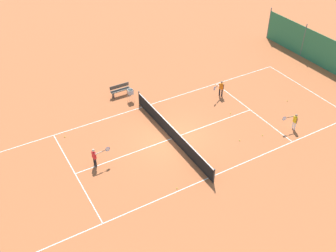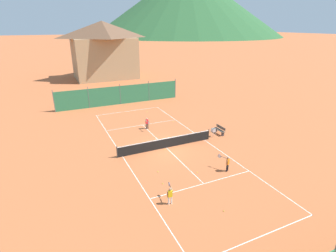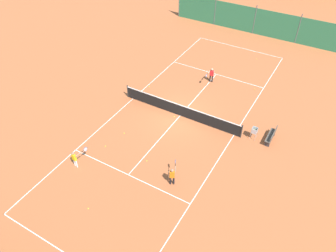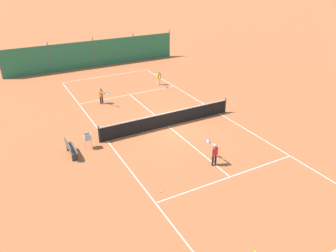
{
  "view_description": "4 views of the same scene",
  "coord_description": "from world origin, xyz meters",
  "px_view_note": "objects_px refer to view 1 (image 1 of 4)",
  "views": [
    {
      "loc": [
        -16.7,
        9.94,
        15.65
      ],
      "look_at": [
        -0.42,
        0.52,
        1.47
      ],
      "focal_mm": 42.0,
      "sensor_mm": 36.0,
      "label": 1
    },
    {
      "loc": [
        -8.96,
        -19.66,
        10.56
      ],
      "look_at": [
        1.02,
        1.81,
        1.33
      ],
      "focal_mm": 28.0,
      "sensor_mm": 36.0,
      "label": 2
    },
    {
      "loc": [
        8.37,
        -16.18,
        14.8
      ],
      "look_at": [
        0.18,
        -2.06,
        0.63
      ],
      "focal_mm": 35.0,
      "sensor_mm": 36.0,
      "label": 3
    },
    {
      "loc": [
        9.01,
        16.6,
        9.41
      ],
      "look_at": [
        1.06,
        1.95,
        1.1
      ],
      "focal_mm": 35.0,
      "sensor_mm": 36.0,
      "label": 4
    }
  ],
  "objects_px": {
    "player_near_service": "(95,156)",
    "tennis_ball_by_net_left": "(240,140)",
    "tennis_ball_by_net_right": "(177,188)",
    "courtside_bench": "(120,90)",
    "ball_hopper": "(130,93)",
    "tennis_ball_alley_right": "(65,137)",
    "tennis_ball_mid_court": "(287,101)",
    "tennis_net": "(172,132)",
    "tennis_ball_far_corner": "(231,113)",
    "tennis_ball_near_corner": "(262,135)",
    "player_far_service": "(294,120)",
    "player_near_baseline": "(221,88)",
    "tennis_ball_alley_left": "(179,139)"
  },
  "relations": [
    {
      "from": "player_far_service",
      "to": "player_near_baseline",
      "type": "xyz_separation_m",
      "value": [
        5.64,
        1.73,
        0.03
      ]
    },
    {
      "from": "tennis_ball_far_corner",
      "to": "tennis_ball_by_net_left",
      "type": "relative_size",
      "value": 1.0
    },
    {
      "from": "tennis_ball_alley_left",
      "to": "tennis_ball_near_corner",
      "type": "height_order",
      "value": "same"
    },
    {
      "from": "tennis_ball_alley_right",
      "to": "ball_hopper",
      "type": "distance_m",
      "value": 5.83
    },
    {
      "from": "player_near_service",
      "to": "tennis_ball_near_corner",
      "type": "relative_size",
      "value": 18.89
    },
    {
      "from": "tennis_ball_by_net_left",
      "to": "courtside_bench",
      "type": "distance_m",
      "value": 9.68
    },
    {
      "from": "tennis_ball_near_corner",
      "to": "tennis_ball_alley_right",
      "type": "height_order",
      "value": "same"
    },
    {
      "from": "tennis_net",
      "to": "ball_hopper",
      "type": "height_order",
      "value": "tennis_net"
    },
    {
      "from": "tennis_ball_mid_court",
      "to": "tennis_ball_by_net_right",
      "type": "height_order",
      "value": "same"
    },
    {
      "from": "tennis_ball_alley_left",
      "to": "courtside_bench",
      "type": "bearing_deg",
      "value": 8.72
    },
    {
      "from": "player_near_service",
      "to": "ball_hopper",
      "type": "height_order",
      "value": "player_near_service"
    },
    {
      "from": "player_near_service",
      "to": "ball_hopper",
      "type": "xyz_separation_m",
      "value": [
        5.23,
        -4.77,
        -0.07
      ]
    },
    {
      "from": "tennis_ball_near_corner",
      "to": "tennis_ball_by_net_left",
      "type": "bearing_deg",
      "value": 79.16
    },
    {
      "from": "tennis_ball_far_corner",
      "to": "tennis_ball_by_net_left",
      "type": "distance_m",
      "value": 3.01
    },
    {
      "from": "player_near_baseline",
      "to": "tennis_ball_far_corner",
      "type": "distance_m",
      "value": 2.4
    },
    {
      "from": "tennis_net",
      "to": "tennis_ball_alley_right",
      "type": "height_order",
      "value": "tennis_net"
    },
    {
      "from": "tennis_ball_alley_right",
      "to": "courtside_bench",
      "type": "distance_m",
      "value": 5.91
    },
    {
      "from": "tennis_ball_far_corner",
      "to": "player_near_service",
      "type": "bearing_deg",
      "value": 91.61
    },
    {
      "from": "tennis_ball_far_corner",
      "to": "tennis_ball_mid_court",
      "type": "xyz_separation_m",
      "value": [
        -0.82,
        -4.48,
        0.0
      ]
    },
    {
      "from": "tennis_ball_by_net_left",
      "to": "tennis_ball_near_corner",
      "type": "bearing_deg",
      "value": -100.84
    },
    {
      "from": "player_far_service",
      "to": "tennis_ball_by_net_right",
      "type": "bearing_deg",
      "value": 94.87
    },
    {
      "from": "player_near_service",
      "to": "tennis_ball_alley_left",
      "type": "bearing_deg",
      "value": -93.76
    },
    {
      "from": "tennis_net",
      "to": "tennis_ball_far_corner",
      "type": "xyz_separation_m",
      "value": [
        0.35,
        -4.93,
        -0.47
      ]
    },
    {
      "from": "tennis_ball_by_net_right",
      "to": "courtside_bench",
      "type": "bearing_deg",
      "value": -7.31
    },
    {
      "from": "player_near_baseline",
      "to": "tennis_ball_near_corner",
      "type": "height_order",
      "value": "player_near_baseline"
    },
    {
      "from": "tennis_net",
      "to": "tennis_ball_far_corner",
      "type": "relative_size",
      "value": 139.09
    },
    {
      "from": "tennis_ball_by_net_left",
      "to": "tennis_ball_near_corner",
      "type": "height_order",
      "value": "same"
    },
    {
      "from": "player_near_baseline",
      "to": "ball_hopper",
      "type": "bearing_deg",
      "value": 65.09
    },
    {
      "from": "tennis_ball_mid_court",
      "to": "tennis_ball_by_net_left",
      "type": "xyz_separation_m",
      "value": [
        -1.87,
        5.83,
        0.0
      ]
    },
    {
      "from": "tennis_ball_alley_right",
      "to": "courtside_bench",
      "type": "bearing_deg",
      "value": -61.59
    },
    {
      "from": "tennis_ball_mid_court",
      "to": "courtside_bench",
      "type": "xyz_separation_m",
      "value": [
        6.82,
        10.07,
        0.42
      ]
    },
    {
      "from": "player_far_service",
      "to": "courtside_bench",
      "type": "relative_size",
      "value": 0.79
    },
    {
      "from": "ball_hopper",
      "to": "courtside_bench",
      "type": "xyz_separation_m",
      "value": [
        1.05,
        0.35,
        -0.2
      ]
    },
    {
      "from": "player_far_service",
      "to": "tennis_ball_alley_right",
      "type": "xyz_separation_m",
      "value": [
        6.65,
        13.21,
        -0.66
      ]
    },
    {
      "from": "tennis_ball_near_corner",
      "to": "player_near_baseline",
      "type": "bearing_deg",
      "value": -4.86
    },
    {
      "from": "player_near_service",
      "to": "player_near_baseline",
      "type": "xyz_separation_m",
      "value": [
        2.47,
        -10.72,
        -0.01
      ]
    },
    {
      "from": "player_near_service",
      "to": "tennis_ball_near_corner",
      "type": "height_order",
      "value": "player_near_service"
    },
    {
      "from": "player_far_service",
      "to": "tennis_ball_alley_right",
      "type": "height_order",
      "value": "player_far_service"
    },
    {
      "from": "tennis_ball_by_net_left",
      "to": "player_near_service",
      "type": "bearing_deg",
      "value": 74.45
    },
    {
      "from": "tennis_ball_by_net_left",
      "to": "ball_hopper",
      "type": "bearing_deg",
      "value": 27.03
    },
    {
      "from": "player_far_service",
      "to": "tennis_ball_by_net_left",
      "type": "xyz_separation_m",
      "value": [
        0.76,
        3.78,
        -0.66
      ]
    },
    {
      "from": "tennis_ball_far_corner",
      "to": "tennis_ball_mid_court",
      "type": "distance_m",
      "value": 4.55
    },
    {
      "from": "tennis_ball_alley_left",
      "to": "tennis_ball_alley_right",
      "type": "height_order",
      "value": "same"
    },
    {
      "from": "tennis_ball_mid_court",
      "to": "tennis_ball_alley_right",
      "type": "relative_size",
      "value": 1.0
    },
    {
      "from": "player_near_service",
      "to": "tennis_ball_mid_court",
      "type": "distance_m",
      "value": 14.53
    },
    {
      "from": "tennis_net",
      "to": "courtside_bench",
      "type": "distance_m",
      "value": 6.38
    },
    {
      "from": "tennis_ball_far_corner",
      "to": "tennis_ball_by_net_right",
      "type": "height_order",
      "value": "same"
    },
    {
      "from": "tennis_ball_far_corner",
      "to": "tennis_ball_mid_court",
      "type": "relative_size",
      "value": 1.0
    },
    {
      "from": "player_near_service",
      "to": "tennis_ball_mid_court",
      "type": "bearing_deg",
      "value": -92.15
    },
    {
      "from": "player_near_service",
      "to": "tennis_ball_by_net_left",
      "type": "height_order",
      "value": "player_near_service"
    }
  ]
}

